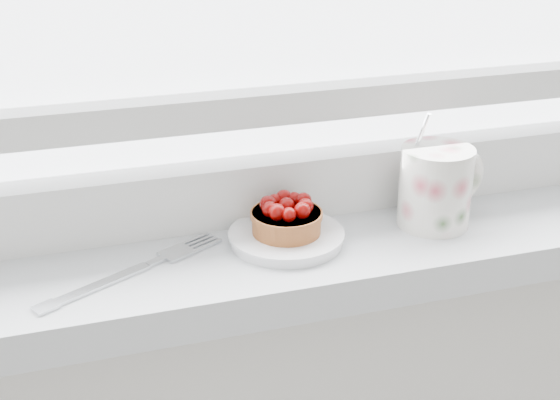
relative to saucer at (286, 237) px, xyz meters
name	(u,v)px	position (x,y,z in m)	size (l,w,h in m)	color
saucer	(286,237)	(0.00, 0.00, 0.00)	(0.12, 0.12, 0.01)	white
raspberry_tart	(286,217)	(0.00, 0.00, 0.02)	(0.08, 0.08, 0.04)	brown
floral_mug	(437,184)	(0.17, 0.00, 0.04)	(0.12, 0.10, 0.13)	white
fork	(132,272)	(-0.17, -0.02, 0.00)	(0.20, 0.12, 0.00)	silver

